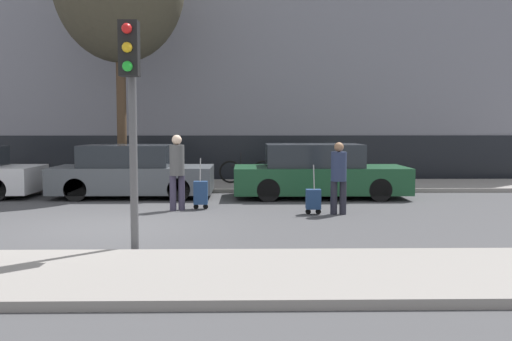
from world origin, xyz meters
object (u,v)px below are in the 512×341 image
at_px(parked_car_2, 318,173).
at_px(pedestrian_left, 177,168).
at_px(trolley_left, 201,193).
at_px(parked_bicycle, 247,171).
at_px(parked_car_1, 132,173).
at_px(trolley_right, 313,199).
at_px(traffic_light, 131,90).
at_px(pedestrian_right, 339,174).

height_order(parked_car_2, pedestrian_left, pedestrian_left).
bearing_deg(trolley_left, parked_bicycle, 77.37).
bearing_deg(trolley_left, pedestrian_left, -162.74).
bearing_deg(pedestrian_left, parked_car_1, -75.45).
xyz_separation_m(parked_car_2, trolley_right, (-0.48, -2.96, -0.34)).
relative_size(parked_car_1, pedestrian_left, 2.46).
relative_size(parked_car_2, trolley_right, 4.24).
bearing_deg(traffic_light, trolley_left, 82.21).
relative_size(parked_car_2, parked_bicycle, 2.62).
relative_size(parked_car_2, pedestrian_left, 2.67).
height_order(pedestrian_left, pedestrian_right, pedestrian_left).
distance_m(pedestrian_left, traffic_light, 4.80).
distance_m(trolley_left, parked_bicycle, 4.98).
xyz_separation_m(parked_car_2, traffic_light, (-3.66, -6.86, 1.81)).
xyz_separation_m(trolley_right, traffic_light, (-3.18, -3.90, 2.15)).
bearing_deg(pedestrian_right, traffic_light, -132.11).
height_order(trolley_left, parked_bicycle, trolley_left).
relative_size(trolley_right, traffic_light, 0.32).
xyz_separation_m(parked_car_1, pedestrian_left, (1.53, -2.45, 0.33)).
distance_m(parked_car_2, pedestrian_left, 4.23).
distance_m(trolley_left, pedestrian_right, 3.24).
relative_size(pedestrian_left, trolley_left, 1.45).
relative_size(parked_car_1, trolley_left, 3.58).
bearing_deg(pedestrian_right, trolley_right, -179.93).
xyz_separation_m(parked_car_1, trolley_right, (4.59, -3.11, -0.33)).
xyz_separation_m(pedestrian_left, parked_bicycle, (1.61, 5.02, -0.50)).
relative_size(parked_car_1, trolley_right, 3.91).
distance_m(parked_car_2, parked_bicycle, 3.34).
bearing_deg(pedestrian_right, trolley_left, 166.52).
bearing_deg(parked_car_2, pedestrian_right, -88.68).
bearing_deg(parked_car_2, pedestrian_left, -147.02).
height_order(parked_car_2, parked_bicycle, parked_car_2).
distance_m(parked_car_1, pedestrian_left, 2.91).
xyz_separation_m(pedestrian_right, parked_bicycle, (-2.00, 5.69, -0.40)).
xyz_separation_m(pedestrian_left, pedestrian_right, (3.61, -0.68, -0.09)).
bearing_deg(trolley_right, parked_bicycle, 104.31).
bearing_deg(traffic_light, parked_car_1, 101.32).
height_order(trolley_left, pedestrian_right, pedestrian_right).
distance_m(parked_car_1, parked_car_2, 5.07).
height_order(parked_car_2, trolley_right, parked_car_2).
bearing_deg(parked_car_2, traffic_light, -118.10).
xyz_separation_m(parked_car_2, parked_bicycle, (-1.93, 2.72, -0.18)).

